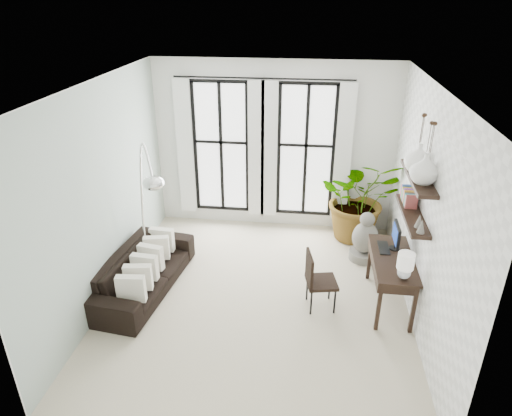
% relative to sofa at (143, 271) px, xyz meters
% --- Properties ---
extents(floor, '(5.00, 5.00, 0.00)m').
position_rel_sofa_xyz_m(floor, '(1.80, -0.02, -0.32)').
color(floor, beige).
rests_on(floor, ground).
extents(ceiling, '(5.00, 5.00, 0.00)m').
position_rel_sofa_xyz_m(ceiling, '(1.80, -0.02, 2.88)').
color(ceiling, white).
rests_on(ceiling, wall_back).
extents(wall_left, '(0.00, 5.00, 5.00)m').
position_rel_sofa_xyz_m(wall_left, '(-0.45, -0.02, 1.28)').
color(wall_left, '#A2B4A9').
rests_on(wall_left, floor).
extents(wall_right, '(0.00, 5.00, 5.00)m').
position_rel_sofa_xyz_m(wall_right, '(4.05, -0.02, 1.28)').
color(wall_right, white).
rests_on(wall_right, floor).
extents(wall_back, '(4.50, 0.00, 4.50)m').
position_rel_sofa_xyz_m(wall_back, '(1.80, 2.48, 1.28)').
color(wall_back, white).
rests_on(wall_back, floor).
extents(windows, '(3.26, 0.13, 2.65)m').
position_rel_sofa_xyz_m(windows, '(1.60, 2.41, 1.24)').
color(windows, white).
rests_on(windows, wall_back).
extents(wall_shelves, '(0.25, 1.30, 0.60)m').
position_rel_sofa_xyz_m(wall_shelves, '(3.91, 0.13, 1.41)').
color(wall_shelves, black).
rests_on(wall_shelves, wall_right).
extents(sofa, '(1.12, 2.28, 0.64)m').
position_rel_sofa_xyz_m(sofa, '(0.00, 0.00, 0.00)').
color(sofa, black).
rests_on(sofa, floor).
extents(throw_pillows, '(0.40, 1.52, 0.40)m').
position_rel_sofa_xyz_m(throw_pillows, '(0.10, -0.00, 0.18)').
color(throw_pillows, silver).
rests_on(throw_pillows, sofa).
extents(plant, '(1.59, 1.41, 1.63)m').
position_rel_sofa_xyz_m(plant, '(3.42, 2.11, 0.50)').
color(plant, '#2D7228').
rests_on(plant, floor).
extents(desk, '(0.57, 1.35, 1.19)m').
position_rel_sofa_xyz_m(desk, '(3.74, 0.05, 0.42)').
color(desk, black).
rests_on(desk, floor).
extents(desk_chair, '(0.51, 0.51, 0.91)m').
position_rel_sofa_xyz_m(desk_chair, '(2.67, -0.12, 0.20)').
color(desk_chair, black).
rests_on(desk_chair, floor).
extents(arc_lamp, '(0.73, 0.76, 2.33)m').
position_rel_sofa_xyz_m(arc_lamp, '(0.11, 0.26, 1.42)').
color(arc_lamp, silver).
rests_on(arc_lamp, floor).
extents(buddha, '(0.50, 0.50, 0.90)m').
position_rel_sofa_xyz_m(buddha, '(3.50, 1.33, 0.06)').
color(buddha, slate).
rests_on(buddha, floor).
extents(vase_a, '(0.37, 0.37, 0.38)m').
position_rel_sofa_xyz_m(vase_a, '(3.91, -0.16, 1.95)').
color(vase_a, white).
rests_on(vase_a, shelf_upper).
extents(vase_b, '(0.37, 0.37, 0.38)m').
position_rel_sofa_xyz_m(vase_b, '(3.91, 0.24, 1.95)').
color(vase_b, white).
rests_on(vase_b, shelf_upper).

